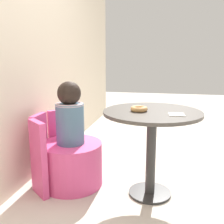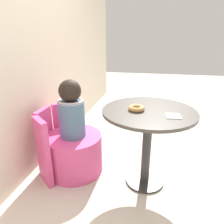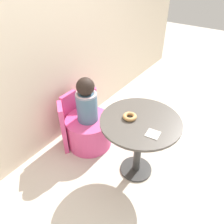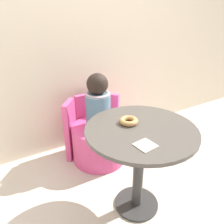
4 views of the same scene
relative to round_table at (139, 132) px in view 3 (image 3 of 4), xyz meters
name	(u,v)px [view 3 (image 3 of 4)]	position (x,y,z in m)	size (l,w,h in m)	color
ground_plane	(138,171)	(-0.01, -0.03, -0.54)	(12.00, 12.00, 0.00)	beige
back_wall	(47,41)	(-0.01, 1.10, 0.66)	(6.00, 0.06, 2.40)	beige
round_table	(139,132)	(0.00, 0.00, 0.00)	(0.75, 0.75, 0.69)	#333333
tub_chair	(89,131)	(0.03, 0.68, -0.36)	(0.53, 0.53, 0.37)	#E54C8C
booth_backrest	(74,117)	(0.03, 0.90, -0.24)	(0.62, 0.23, 0.61)	#E54C8C
child_figure	(87,101)	(0.03, 0.68, 0.08)	(0.23, 0.23, 0.52)	slate
donut	(130,117)	(-0.03, 0.10, 0.16)	(0.13, 0.13, 0.04)	tan
paper_napkin	(153,134)	(-0.11, -0.18, 0.15)	(0.12, 0.12, 0.01)	silver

